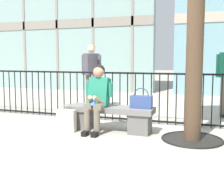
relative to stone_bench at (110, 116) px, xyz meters
The scene contains 7 objects.
ground_plane 0.27m from the stone_bench, ahead, with size 60.00×60.00×0.00m, color #A8A091.
stone_bench is the anchor object (origin of this frame).
seated_person_with_phone 0.45m from the stone_bench, 146.99° to the right, with size 0.52×0.66×1.21m.
handbag_on_bench 0.65m from the stone_bench, ahead, with size 0.38×0.15×0.36m.
shopping_bag 0.80m from the stone_bench, 156.70° to the right, with size 0.35×0.13×0.50m.
bystander_at_railing 2.54m from the stone_bench, 121.51° to the left, with size 0.55×0.44×1.71m.
plaza_railing 0.88m from the stone_bench, 90.00° to the left, with size 8.53×0.04×1.04m.
Camera 1 is at (1.70, -4.74, 1.30)m, focal length 44.94 mm.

